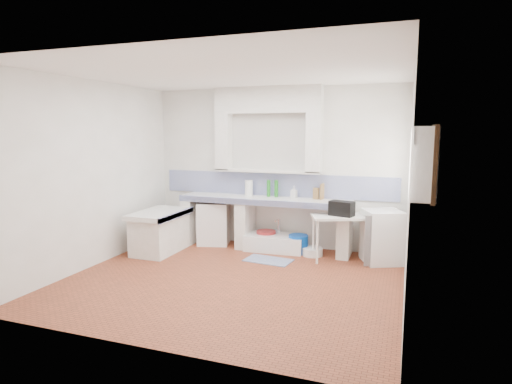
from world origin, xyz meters
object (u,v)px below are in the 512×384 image
(stove, at_px, (214,223))
(sink, at_px, (275,243))
(fridge, at_px, (382,237))
(side_table, at_px, (339,238))

(stove, relative_size, sink, 0.76)
(sink, bearing_deg, fridge, -6.82)
(stove, xyz_separation_m, fridge, (2.97, -0.17, 0.03))
(stove, relative_size, fridge, 0.93)
(stove, bearing_deg, sink, -17.41)
(sink, xyz_separation_m, fridge, (1.78, -0.12, 0.29))
(stove, distance_m, sink, 1.22)
(stove, distance_m, side_table, 2.33)
(side_table, bearing_deg, stove, 152.78)
(side_table, xyz_separation_m, fridge, (0.65, 0.09, 0.05))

